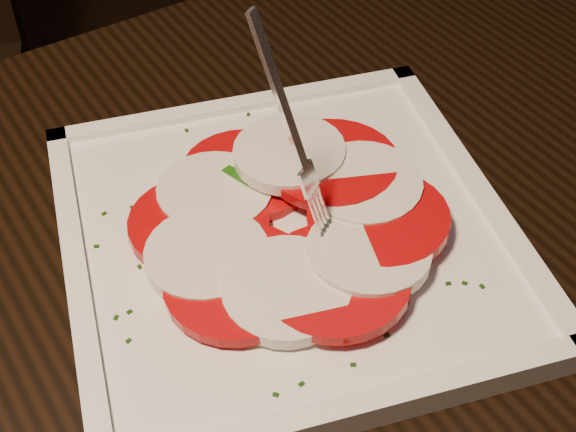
# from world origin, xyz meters

# --- Properties ---
(table) EXTENTS (1.21, 0.81, 0.75)m
(table) POSITION_xyz_m (0.26, -0.14, 0.65)
(table) COLOR black
(table) RESTS_ON ground
(plate) EXTENTS (0.38, 0.38, 0.01)m
(plate) POSITION_xyz_m (0.32, -0.08, 0.76)
(plate) COLOR white
(plate) RESTS_ON table
(caprese_salad) EXTENTS (0.26, 0.25, 0.03)m
(caprese_salad) POSITION_xyz_m (0.32, -0.08, 0.78)
(caprese_salad) COLOR #C4040C
(caprese_salad) RESTS_ON plate
(fork) EXTENTS (0.05, 0.06, 0.15)m
(fork) POSITION_xyz_m (0.31, -0.08, 0.86)
(fork) COLOR white
(fork) RESTS_ON caprese_salad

